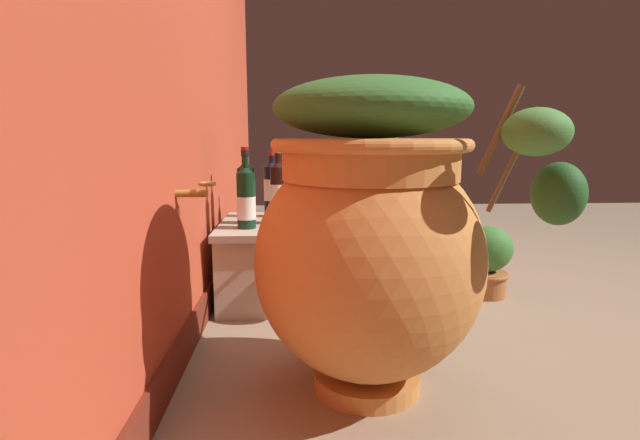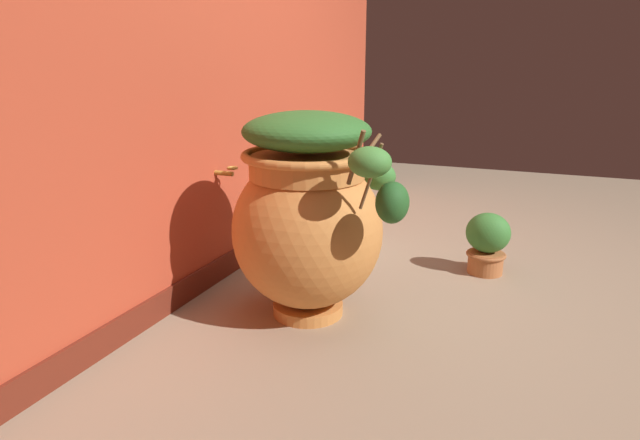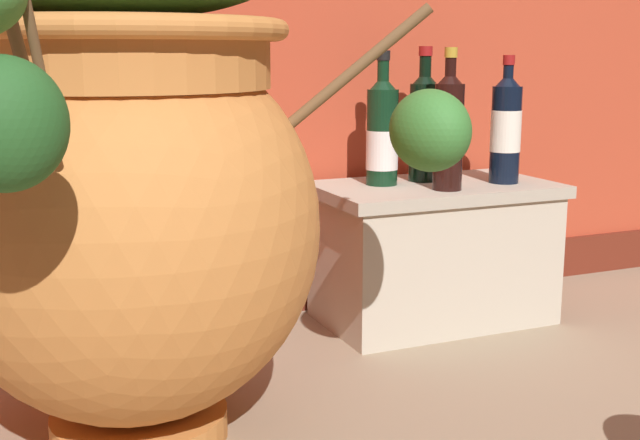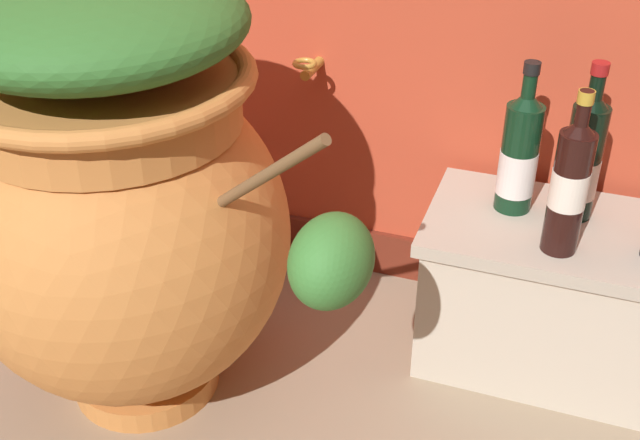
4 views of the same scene
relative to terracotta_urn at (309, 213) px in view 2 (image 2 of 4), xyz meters
name	(u,v)px [view 2 (image 2 of 4)]	position (x,y,z in m)	size (l,w,h in m)	color
ground_plane	(437,298)	(0.38, -0.51, -0.47)	(7.00, 7.00, 0.00)	gray
back_wall	(211,20)	(0.38, 0.69, 0.82)	(4.40, 0.33, 2.60)	#B74228
terracotta_urn	(309,213)	(0.00, 0.00, 0.00)	(0.88, 0.81, 0.90)	#CC7F3D
stone_ledge	(306,217)	(0.83, 0.38, -0.28)	(0.60, 0.35, 0.36)	beige
wine_bottle_left	(290,172)	(0.70, 0.43, 0.02)	(0.08, 0.08, 0.33)	black
wine_bottle_middle	(297,167)	(0.82, 0.44, 0.03)	(0.08, 0.08, 0.34)	black
wine_bottle_right	(318,167)	(0.81, 0.29, 0.04)	(0.07, 0.07, 0.34)	black
wine_bottle_back	(325,163)	(1.00, 0.33, 0.03)	(0.08, 0.08, 0.32)	black
potted_shrub	(487,242)	(0.81, -0.68, -0.30)	(0.21, 0.23, 0.33)	#B26638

